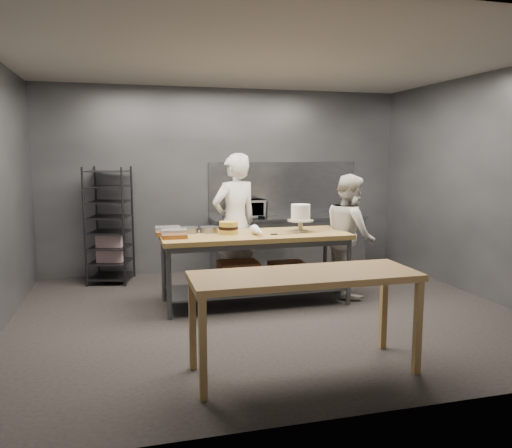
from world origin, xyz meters
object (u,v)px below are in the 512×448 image
(chef_right, at_px, (350,235))
(frosted_cake_stand, at_px, (301,214))
(work_table, at_px, (257,260))
(layer_cake, at_px, (229,228))
(microwave, at_px, (248,209))
(chef_behind, at_px, (235,223))
(speed_rack, at_px, (110,226))
(near_counter, at_px, (305,283))

(chef_right, height_order, frosted_cake_stand, chef_right)
(work_table, distance_m, layer_cake, 0.56)
(work_table, height_order, layer_cake, layer_cake)
(chef_right, xyz_separation_m, microwave, (-1.03, 1.64, 0.22))
(microwave, height_order, layer_cake, microwave)
(microwave, height_order, frosted_cake_stand, frosted_cake_stand)
(frosted_cake_stand, bearing_deg, microwave, 98.89)
(work_table, bearing_deg, chef_behind, 102.92)
(chef_right, bearing_deg, layer_cake, 99.49)
(chef_right, bearing_deg, chef_behind, 77.99)
(speed_rack, xyz_separation_m, frosted_cake_stand, (2.45, -1.66, 0.29))
(chef_behind, bearing_deg, frosted_cake_stand, 117.23)
(speed_rack, distance_m, microwave, 2.19)
(chef_behind, relative_size, layer_cake, 8.10)
(speed_rack, bearing_deg, layer_cake, -46.76)
(work_table, bearing_deg, layer_cake, 172.70)
(work_table, xyz_separation_m, chef_right, (1.35, 0.09, 0.26))
(chef_right, distance_m, frosted_cake_stand, 0.83)
(speed_rack, distance_m, chef_behind, 1.99)
(near_counter, bearing_deg, layer_cake, 95.99)
(chef_behind, xyz_separation_m, layer_cake, (-0.21, -0.59, 0.03))
(microwave, bearing_deg, chef_behind, -113.08)
(chef_right, relative_size, microwave, 3.08)
(near_counter, xyz_separation_m, frosted_cake_stand, (0.72, 2.11, 0.33))
(near_counter, distance_m, layer_cake, 2.19)
(work_table, xyz_separation_m, near_counter, (-0.13, -2.12, 0.24))
(speed_rack, relative_size, chef_right, 1.05)
(near_counter, xyz_separation_m, chef_behind, (-0.01, 2.75, 0.16))
(layer_cake, bearing_deg, microwave, 68.00)
(work_table, bearing_deg, speed_rack, 138.56)
(chef_right, height_order, layer_cake, chef_right)
(chef_behind, height_order, frosted_cake_stand, chef_behind)
(chef_right, bearing_deg, work_table, 101.80)
(frosted_cake_stand, xyz_separation_m, layer_cake, (-0.95, 0.06, -0.15))
(frosted_cake_stand, height_order, layer_cake, frosted_cake_stand)
(work_table, distance_m, speed_rack, 2.50)
(work_table, bearing_deg, near_counter, -93.58)
(work_table, distance_m, near_counter, 2.14)
(speed_rack, distance_m, chef_right, 3.57)
(frosted_cake_stand, relative_size, layer_cake, 1.51)
(chef_behind, bearing_deg, microwave, -134.40)
(work_table, height_order, chef_behind, chef_behind)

